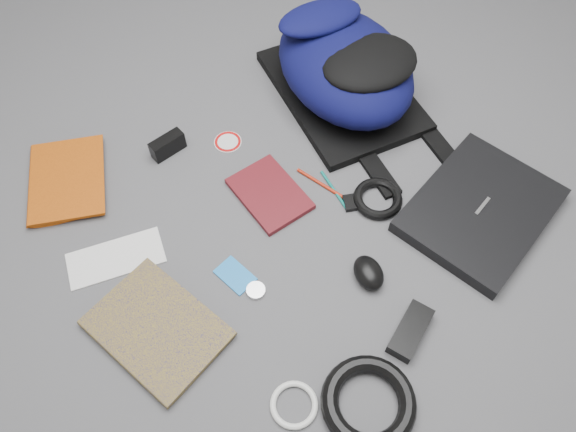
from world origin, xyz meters
TOP-DOWN VIEW (x-y plane):
  - ground at (0.00, 0.00)m, footprint 4.00×4.00m
  - backpack at (0.36, 0.27)m, footprint 0.42×0.55m
  - laptop at (0.40, -0.24)m, footprint 0.43×0.37m
  - textbook_red at (-0.48, 0.44)m, footprint 0.27×0.30m
  - comic_book at (-0.49, -0.11)m, footprint 0.27×0.33m
  - envelope at (-0.39, 0.14)m, footprint 0.24×0.15m
  - dvd_case at (0.00, 0.09)m, footprint 0.15×0.20m
  - compact_camera at (-0.14, 0.35)m, footprint 0.10×0.04m
  - sticker_disc at (0.00, 0.29)m, footprint 0.08×0.08m
  - pen_teal at (0.14, 0.01)m, footprint 0.02×0.13m
  - pen_red at (0.13, 0.04)m, footprint 0.06×0.14m
  - id_badge at (-0.18, -0.06)m, footprint 0.08×0.10m
  - usb_black at (0.03, 0.04)m, footprint 0.03×0.06m
  - usb_silver at (0.05, 0.03)m, footprint 0.04×0.05m
  - key_fob at (0.15, -0.05)m, footprint 0.04×0.05m
  - mouse at (0.06, -0.23)m, footprint 0.08×0.10m
  - headphone_left at (-0.33, -0.15)m, footprint 0.06×0.06m
  - headphone_right at (-0.16, -0.12)m, footprint 0.05×0.05m
  - cable_coil at (0.21, -0.08)m, footprint 0.13×0.13m
  - power_brick at (0.06, -0.38)m, footprint 0.14×0.10m
  - power_cord_coil at (-0.11, -0.45)m, footprint 0.20×0.20m
  - white_cable_coil at (-0.23, -0.37)m, footprint 0.11×0.11m

SIDE VIEW (x-z plane):
  - ground at x=0.00m, z-range 0.00..0.00m
  - sticker_disc at x=0.00m, z-range 0.00..0.00m
  - envelope at x=-0.39m, z-range 0.00..0.00m
  - id_badge at x=-0.18m, z-range 0.00..0.00m
  - pen_teal at x=0.14m, z-range 0.00..0.01m
  - pen_red at x=0.13m, z-range 0.00..0.01m
  - usb_silver at x=0.05m, z-range 0.00..0.01m
  - headphone_right at x=-0.16m, z-range 0.00..0.01m
  - headphone_left at x=-0.33m, z-range 0.00..0.01m
  - usb_black at x=0.03m, z-range 0.00..0.01m
  - white_cable_coil at x=-0.23m, z-range 0.00..0.01m
  - key_fob at x=0.15m, z-range 0.00..0.01m
  - dvd_case at x=0.00m, z-range 0.00..0.02m
  - comic_book at x=-0.49m, z-range 0.00..0.02m
  - cable_coil at x=0.21m, z-range 0.00..0.02m
  - textbook_red at x=-0.48m, z-range 0.00..0.03m
  - power_brick at x=0.06m, z-range 0.00..0.03m
  - laptop at x=0.40m, z-range 0.00..0.04m
  - power_cord_coil at x=-0.11m, z-range 0.00..0.04m
  - mouse at x=0.06m, z-range 0.00..0.05m
  - compact_camera at x=-0.14m, z-range 0.00..0.05m
  - backpack at x=0.36m, z-range 0.00..0.21m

